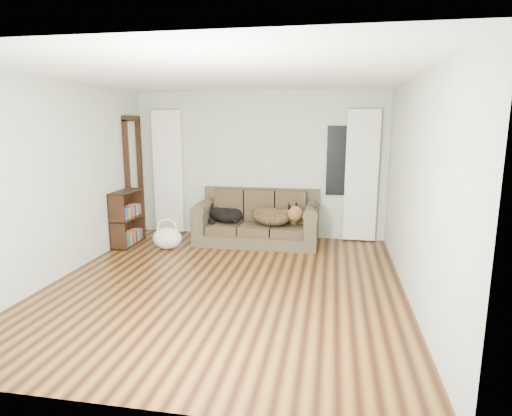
% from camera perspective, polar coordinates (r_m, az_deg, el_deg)
% --- Properties ---
extents(floor, '(5.00, 5.00, 0.00)m').
position_cam_1_polar(floor, '(5.64, -4.04, -10.09)').
color(floor, black).
rests_on(floor, ground).
extents(ceiling, '(5.00, 5.00, 0.00)m').
position_cam_1_polar(ceiling, '(5.27, -4.46, 17.21)').
color(ceiling, white).
rests_on(ceiling, ground).
extents(wall_back, '(4.50, 0.04, 2.60)m').
position_cam_1_polar(wall_back, '(7.73, 0.40, 5.74)').
color(wall_back, '#B5BBB1').
rests_on(wall_back, ground).
extents(wall_left, '(0.04, 5.00, 2.60)m').
position_cam_1_polar(wall_left, '(6.25, -24.67, 3.35)').
color(wall_left, '#B5BBB1').
rests_on(wall_left, ground).
extents(wall_right, '(0.04, 5.00, 2.60)m').
position_cam_1_polar(wall_right, '(5.22, 20.45, 2.27)').
color(wall_right, '#B5BBB1').
rests_on(wall_right, ground).
extents(curtain_left, '(0.55, 0.08, 2.25)m').
position_cam_1_polar(curtain_left, '(8.13, -11.62, 4.73)').
color(curtain_left, white).
rests_on(curtain_left, ground).
extents(curtain_right, '(0.55, 0.08, 2.25)m').
position_cam_1_polar(curtain_right, '(7.57, 13.88, 4.15)').
color(curtain_right, white).
rests_on(curtain_right, ground).
extents(window_pane, '(0.50, 0.03, 1.20)m').
position_cam_1_polar(window_pane, '(7.58, 11.29, 6.17)').
color(window_pane, black).
rests_on(window_pane, wall_back).
extents(door_casing, '(0.07, 0.60, 2.10)m').
position_cam_1_polar(door_casing, '(8.01, -15.90, 3.71)').
color(door_casing, black).
rests_on(door_casing, ground).
extents(sofa, '(2.07, 0.89, 0.85)m').
position_cam_1_polar(sofa, '(7.35, 0.14, -1.28)').
color(sofa, '#343122').
rests_on(sofa, floor).
extents(dog_black_lab, '(0.73, 0.64, 0.26)m').
position_cam_1_polar(dog_black_lab, '(7.44, -4.22, -0.90)').
color(dog_black_lab, black).
rests_on(dog_black_lab, sofa).
extents(dog_shepherd, '(0.90, 0.80, 0.33)m').
position_cam_1_polar(dog_shepherd, '(7.22, 2.37, -1.19)').
color(dog_shepherd, black).
rests_on(dog_shepherd, sofa).
extents(tv_remote, '(0.12, 0.17, 0.02)m').
position_cam_1_polar(tv_remote, '(7.00, 7.69, 0.33)').
color(tv_remote, black).
rests_on(tv_remote, sofa).
extents(tote_bag, '(0.54, 0.44, 0.36)m').
position_cam_1_polar(tote_bag, '(7.23, -11.74, -4.09)').
color(tote_bag, silver).
rests_on(tote_bag, floor).
extents(bookshelf, '(0.31, 0.76, 0.93)m').
position_cam_1_polar(bookshelf, '(7.56, -16.79, -1.02)').
color(bookshelf, black).
rests_on(bookshelf, floor).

